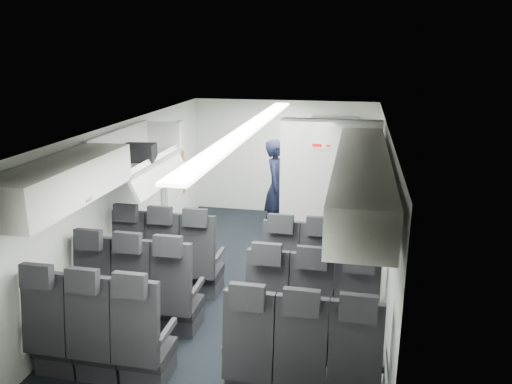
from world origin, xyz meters
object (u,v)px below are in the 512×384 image
at_px(seat_row_rear, 197,352).
at_px(carry_on_bag, 140,153).
at_px(flight_attendant, 277,188).
at_px(seat_row_mid, 222,304).
at_px(seat_row_front, 241,269).
at_px(galley_unit, 333,170).
at_px(boarding_door, 174,179).

bearing_deg(seat_row_rear, carry_on_bag, 123.97).
bearing_deg(flight_attendant, carry_on_bag, 146.87).
bearing_deg(seat_row_rear, flight_attendant, 89.11).
distance_m(seat_row_mid, carry_on_bag, 2.27).
distance_m(seat_row_mid, flight_attendant, 3.28).
distance_m(flight_attendant, carry_on_bag, 2.73).
bearing_deg(seat_row_front, flight_attendant, 88.43).
distance_m(galley_unit, boarding_door, 2.84).
xyz_separation_m(galley_unit, carry_on_bag, (-2.34, -2.99, 0.83)).
xyz_separation_m(galley_unit, boarding_door, (-2.59, -1.17, 0.00)).
relative_size(seat_row_front, carry_on_bag, 8.48).
bearing_deg(seat_row_front, galley_unit, 73.72).
relative_size(seat_row_rear, galley_unit, 1.75).
xyz_separation_m(boarding_door, flight_attendant, (1.70, 0.27, -0.14)).
height_order(seat_row_front, carry_on_bag, carry_on_bag).
relative_size(seat_row_mid, galley_unit, 1.75).
bearing_deg(seat_row_mid, carry_on_bag, 140.12).
height_order(seat_row_mid, seat_row_rear, same).
xyz_separation_m(seat_row_front, carry_on_bag, (-1.39, 0.26, 1.38)).
height_order(flight_attendant, carry_on_bag, carry_on_bag).
xyz_separation_m(seat_row_front, flight_attendant, (0.06, 2.35, 0.42)).
bearing_deg(carry_on_bag, galley_unit, 44.52).
height_order(seat_row_rear, galley_unit, galley_unit).
bearing_deg(boarding_door, seat_row_front, -51.84).
relative_size(seat_row_front, seat_row_mid, 1.00).
distance_m(boarding_door, carry_on_bag, 2.02).
xyz_separation_m(seat_row_front, seat_row_rear, (0.00, -1.80, 0.00)).
height_order(boarding_door, flight_attendant, boarding_door).
bearing_deg(seat_row_mid, galley_unit, 77.12).
relative_size(boarding_door, flight_attendant, 1.14).
bearing_deg(carry_on_bag, seat_row_front, -18.09).
xyz_separation_m(seat_row_front, boarding_door, (-1.64, 2.09, 0.55)).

